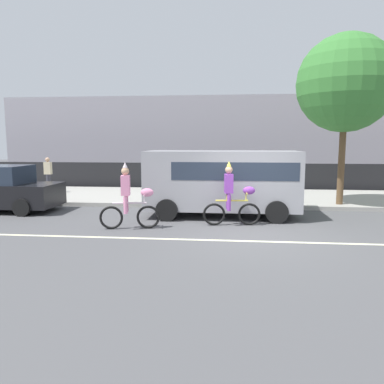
{
  "coord_description": "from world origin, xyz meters",
  "views": [
    {
      "loc": [
        -0.6,
        -9.74,
        2.48
      ],
      "look_at": [
        -1.72,
        1.2,
        1.0
      ],
      "focal_mm": 35.0,
      "sensor_mm": 36.0,
      "label": 1
    }
  ],
  "objects_px": {
    "parked_van_grey": "(224,178)",
    "parked_car_black": "(0,190)",
    "parade_cyclist_pink": "(130,200)",
    "pedestrian_onlooker": "(48,174)",
    "parade_cyclist_purple": "(232,198)"
  },
  "relations": [
    {
      "from": "parade_cyclist_purple",
      "to": "pedestrian_onlooker",
      "type": "relative_size",
      "value": 1.19
    },
    {
      "from": "parade_cyclist_pink",
      "to": "pedestrian_onlooker",
      "type": "relative_size",
      "value": 1.19
    },
    {
      "from": "parked_van_grey",
      "to": "parked_car_black",
      "type": "relative_size",
      "value": 1.22
    },
    {
      "from": "parked_van_grey",
      "to": "parade_cyclist_pink",
      "type": "bearing_deg",
      "value": -140.37
    },
    {
      "from": "parade_cyclist_purple",
      "to": "pedestrian_onlooker",
      "type": "bearing_deg",
      "value": 147.59
    },
    {
      "from": "parade_cyclist_pink",
      "to": "parked_van_grey",
      "type": "bearing_deg",
      "value": 39.63
    },
    {
      "from": "parade_cyclist_purple",
      "to": "parked_car_black",
      "type": "relative_size",
      "value": 0.47
    },
    {
      "from": "parked_van_grey",
      "to": "parked_car_black",
      "type": "distance_m",
      "value": 8.03
    },
    {
      "from": "parked_van_grey",
      "to": "pedestrian_onlooker",
      "type": "distance_m",
      "value": 9.0
    },
    {
      "from": "pedestrian_onlooker",
      "to": "parked_van_grey",
      "type": "bearing_deg",
      "value": -25.67
    },
    {
      "from": "parked_van_grey",
      "to": "pedestrian_onlooker",
      "type": "relative_size",
      "value": 3.09
    },
    {
      "from": "pedestrian_onlooker",
      "to": "parked_car_black",
      "type": "bearing_deg",
      "value": -88.57
    },
    {
      "from": "parked_van_grey",
      "to": "pedestrian_onlooker",
      "type": "xyz_separation_m",
      "value": [
        -8.11,
        3.9,
        -0.27
      ]
    },
    {
      "from": "parade_cyclist_pink",
      "to": "parked_van_grey",
      "type": "relative_size",
      "value": 0.38
    },
    {
      "from": "parade_cyclist_purple",
      "to": "pedestrian_onlooker",
      "type": "distance_m",
      "value": 9.93
    }
  ]
}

